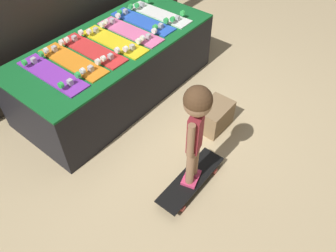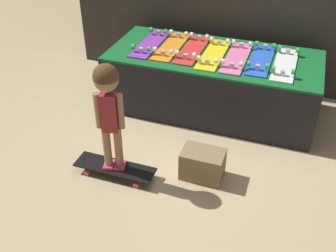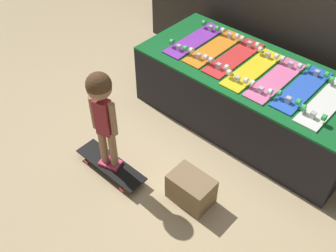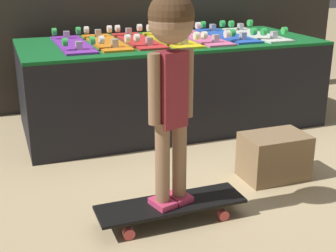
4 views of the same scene
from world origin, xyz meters
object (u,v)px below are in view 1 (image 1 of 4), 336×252
Objects in this scene: skateboard_red_on_rack at (92,49)px; skateboard_yellow_on_rack at (114,41)px; skateboard_blue_on_rack at (143,21)px; child at (196,121)px; skateboard_pink_on_rack at (130,31)px; skateboard_on_floor at (191,180)px; skateboard_white_on_rack at (159,13)px; skateboard_purple_on_rack at (52,73)px; storage_box at (214,116)px; skateboard_orange_on_rack at (72,61)px.

skateboard_red_on_rack is 0.24m from skateboard_yellow_on_rack.
child is at bearing -125.46° from skateboard_blue_on_rack.
skateboard_on_floor is (-0.73, -1.32, -0.57)m from skateboard_pink_on_rack.
child is (-1.20, -1.32, 0.12)m from skateboard_white_on_rack.
skateboard_purple_on_rack is at bearing -179.91° from skateboard_blue_on_rack.
storage_box is (-0.49, -1.08, -0.51)m from skateboard_white_on_rack.
child reaches higher than skateboard_blue_on_rack.
skateboard_red_on_rack is 1.00× the size of skateboard_pink_on_rack.
skateboard_red_on_rack and skateboard_pink_on_rack have the same top height.
skateboard_blue_on_rack is at bearing 77.08° from storage_box.
skateboard_pink_on_rack reaches higher than skateboard_on_floor.
skateboard_red_on_rack is at bearing -0.85° from skateboard_orange_on_rack.
skateboard_red_on_rack is at bearing 174.78° from skateboard_pink_on_rack.
storage_box is (0.67, -1.13, -0.51)m from skateboard_orange_on_rack.
skateboard_purple_on_rack is 1.48m from skateboard_on_floor.
skateboard_blue_on_rack is 1.76m from skateboard_on_floor.
child is at bearing -81.83° from skateboard_purple_on_rack.
skateboard_red_on_rack is at bearing 111.33° from storage_box.
skateboard_red_on_rack is at bearing 168.54° from skateboard_yellow_on_rack.
skateboard_orange_on_rack is at bearing 179.49° from skateboard_blue_on_rack.
skateboard_blue_on_rack is at bearing 5.20° from skateboard_yellow_on_rack.
skateboard_red_on_rack is at bearing 177.58° from skateboard_white_on_rack.
skateboard_pink_on_rack is 0.46m from skateboard_white_on_rack.
skateboard_red_on_rack and skateboard_yellow_on_rack have the same top height.
skateboard_orange_on_rack is 1.37m from child.
storage_box is (0.21, -1.08, -0.51)m from skateboard_yellow_on_rack.
skateboard_on_floor is (0.19, -1.35, -0.57)m from skateboard_purple_on_rack.
storage_box is at bearing -102.92° from skateboard_blue_on_rack.
skateboard_white_on_rack is (0.70, 0.01, 0.00)m from skateboard_yellow_on_rack.
child is (-0.73, -1.32, 0.12)m from skateboard_pink_on_rack.
skateboard_purple_on_rack is at bearing 128.94° from storage_box.
skateboard_on_floor is 0.69m from child.
skateboard_red_on_rack is 0.93m from skateboard_white_on_rack.
skateboard_white_on_rack is 1.30m from storage_box.
skateboard_on_floor is (-0.27, -1.36, -0.57)m from skateboard_red_on_rack.
child is at bearing -132.19° from skateboard_white_on_rack.
skateboard_on_floor is (-1.20, -1.32, -0.57)m from skateboard_white_on_rack.
skateboard_blue_on_rack is 1.00× the size of skateboard_white_on_rack.
skateboard_purple_on_rack is at bearing 82.53° from child.
skateboard_pink_on_rack is 2.10× the size of storage_box.
skateboard_pink_on_rack is at bearing 60.90° from skateboard_on_floor.
skateboard_white_on_rack is 2.10× the size of storage_box.
skateboard_white_on_rack is (1.16, -0.04, 0.00)m from skateboard_orange_on_rack.
skateboard_purple_on_rack and skateboard_white_on_rack have the same top height.
child is 2.70× the size of storage_box.
skateboard_yellow_on_rack is 1.00× the size of skateboard_pink_on_rack.
skateboard_on_floor is (-0.96, -1.35, -0.57)m from skateboard_blue_on_rack.
skateboard_red_on_rack is 2.10× the size of storage_box.
skateboard_blue_on_rack is at bearing -0.51° from skateboard_orange_on_rack.
skateboard_yellow_on_rack is 1.00× the size of skateboard_blue_on_rack.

